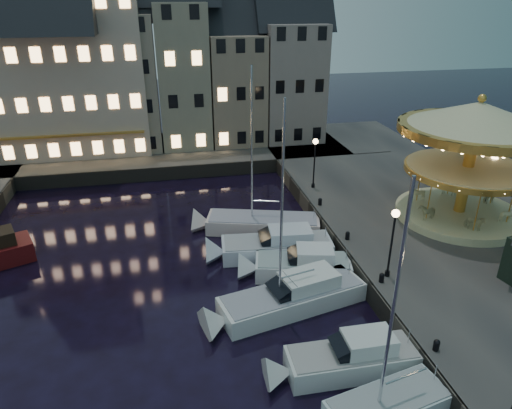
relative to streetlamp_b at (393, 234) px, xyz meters
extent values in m
plane|color=black|center=(-7.20, -1.00, -4.02)|extent=(160.00, 160.00, 0.00)
cube|color=#474442|center=(6.80, 5.00, -3.37)|extent=(16.00, 56.00, 1.30)
cube|color=#474442|center=(-15.20, 27.00, -3.37)|extent=(44.00, 12.00, 1.30)
cube|color=#47423A|center=(-1.20, 5.00, -3.37)|extent=(0.15, 44.00, 1.30)
cube|color=#47423A|center=(-13.20, 21.00, -3.37)|extent=(48.00, 0.15, 1.30)
cylinder|color=black|center=(0.00, 0.00, -2.57)|extent=(0.28, 0.28, 0.30)
cylinder|color=black|center=(0.00, 0.00, -0.82)|extent=(0.12, 0.12, 3.80)
sphere|color=#FFD18C|center=(0.00, 0.00, 1.23)|extent=(0.44, 0.44, 0.44)
cylinder|color=black|center=(0.00, 13.50, -2.57)|extent=(0.28, 0.28, 0.30)
cylinder|color=black|center=(0.00, 13.50, -0.82)|extent=(0.12, 0.12, 3.80)
sphere|color=#FFD18C|center=(0.00, 13.50, 1.23)|extent=(0.44, 0.44, 0.44)
cylinder|color=black|center=(11.30, 7.00, -2.57)|extent=(0.28, 0.28, 0.30)
cylinder|color=black|center=(11.30, 7.00, -0.82)|extent=(0.12, 0.12, 3.80)
sphere|color=#FFD18C|center=(11.30, 7.00, 1.23)|extent=(0.44, 0.44, 0.44)
cylinder|color=black|center=(-0.60, -6.00, -2.52)|extent=(0.28, 0.28, 0.40)
sphere|color=black|center=(-0.60, -6.00, -2.30)|extent=(0.30, 0.30, 0.30)
cylinder|color=black|center=(-0.60, -0.50, -2.52)|extent=(0.28, 0.28, 0.40)
sphere|color=black|center=(-0.60, -0.50, -2.30)|extent=(0.30, 0.30, 0.30)
cylinder|color=black|center=(-0.60, 4.50, -2.52)|extent=(0.28, 0.28, 0.40)
sphere|color=black|center=(-0.60, 4.50, -2.30)|extent=(0.30, 0.30, 0.30)
cylinder|color=black|center=(-0.60, 10.00, -2.52)|extent=(0.28, 0.28, 0.40)
sphere|color=black|center=(-0.60, 10.00, -2.30)|extent=(0.30, 0.30, 0.30)
cube|color=gray|center=(-26.70, 29.00, 2.78)|extent=(5.00, 8.00, 11.00)
cube|color=gray|center=(-21.25, 29.00, 3.28)|extent=(5.60, 8.00, 12.00)
cube|color=gray|center=(-15.20, 29.00, 3.78)|extent=(6.20, 8.00, 13.00)
cube|color=gray|center=(-9.45, 29.00, 4.28)|extent=(5.00, 8.00, 14.00)
cube|color=gray|center=(-4.00, 29.00, 2.78)|extent=(5.60, 8.00, 11.00)
cube|color=gray|center=(2.05, 29.00, 3.28)|extent=(6.20, 8.00, 12.00)
cube|color=beige|center=(-21.20, 29.00, 4.78)|extent=(16.00, 9.00, 15.00)
cube|color=gray|center=(-3.79, -7.94, -2.90)|extent=(5.15, 2.79, 0.10)
cylinder|color=silver|center=(-4.29, -8.04, 1.58)|extent=(0.14, 0.14, 8.99)
cube|color=silver|center=(-4.21, -5.16, -3.57)|extent=(6.04, 2.10, 1.30)
cube|color=gray|center=(-4.21, -5.16, -2.90)|extent=(5.74, 1.94, 0.10)
cube|color=silver|center=(-3.49, -5.17, -2.47)|extent=(2.31, 1.54, 0.80)
cube|color=black|center=(-4.69, -5.15, -2.57)|extent=(1.07, 1.42, 0.88)
cube|color=silver|center=(-5.59, -0.07, -3.57)|extent=(8.54, 4.21, 1.30)
cube|color=gray|center=(-5.59, -0.07, -2.90)|extent=(8.10, 3.93, 0.10)
cube|color=silver|center=(-4.63, 0.15, -2.47)|extent=(3.45, 2.47, 0.80)
cube|color=black|center=(-6.23, -0.22, -2.57)|extent=(1.70, 1.95, 1.02)
cylinder|color=silver|center=(-6.39, -0.25, 2.61)|extent=(0.14, 0.14, 11.05)
cube|color=silver|center=(-4.10, 2.90, -3.57)|extent=(6.16, 3.49, 1.30)
cube|color=#88989A|center=(-4.10, 2.90, -2.90)|extent=(5.83, 3.25, 0.10)
cube|color=silver|center=(-3.42, 2.74, -2.47)|extent=(2.53, 2.13, 0.80)
cube|color=black|center=(-4.55, 3.01, -2.57)|extent=(1.35, 1.75, 0.87)
cube|color=silver|center=(-5.09, 5.57, -3.57)|extent=(7.45, 3.11, 1.30)
cube|color=#93959C|center=(-5.09, 5.57, -2.90)|extent=(7.07, 2.89, 0.10)
cube|color=silver|center=(-4.22, 5.49, -2.47)|extent=(2.92, 2.07, 0.80)
cube|color=black|center=(-5.67, 5.63, -2.57)|extent=(1.38, 1.80, 0.96)
cube|color=beige|center=(-5.22, 9.17, -3.57)|extent=(8.53, 4.59, 1.30)
cube|color=gray|center=(-5.22, 9.17, -2.90)|extent=(8.08, 4.29, 0.10)
cylinder|color=silver|center=(-6.01, 9.40, 2.59)|extent=(0.14, 0.14, 11.01)
cylinder|color=beige|center=(8.45, 5.94, -2.44)|extent=(8.76, 8.76, 0.55)
cylinder|color=gold|center=(8.45, 5.94, 1.23)|extent=(0.77, 0.77, 6.79)
cylinder|color=beige|center=(8.45, 5.94, 1.12)|extent=(8.11, 8.11, 0.20)
cylinder|color=gold|center=(8.45, 5.94, 0.92)|extent=(8.41, 8.41, 0.38)
cone|color=beige|center=(8.45, 5.94, 4.73)|extent=(10.08, 10.08, 1.75)
cylinder|color=gold|center=(8.45, 5.94, 3.80)|extent=(10.08, 10.08, 0.55)
sphere|color=gold|center=(8.45, 5.94, 5.83)|extent=(0.55, 0.55, 0.55)
imported|color=beige|center=(11.38, 6.85, -1.62)|extent=(1.83, 1.32, 1.10)
camera|label=1|loc=(-11.76, -19.99, 11.84)|focal=32.00mm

